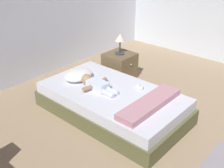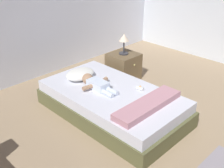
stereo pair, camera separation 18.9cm
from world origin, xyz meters
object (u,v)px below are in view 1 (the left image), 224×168
(toothbrush, at_px, (103,80))
(lamp, at_px, (120,39))
(pillow, at_px, (78,75))
(baby, at_px, (96,84))
(baby_bottle, at_px, (140,87))
(bed, at_px, (112,103))
(nightstand, at_px, (120,66))

(toothbrush, xyz_separation_m, lamp, (0.80, 0.35, 0.34))
(pillow, relative_size, lamp, 1.26)
(baby, bearing_deg, baby_bottle, -51.63)
(bed, distance_m, nightstand, 1.14)
(baby, height_order, baby_bottle, baby)
(pillow, distance_m, nightstand, 1.02)
(toothbrush, height_order, baby_bottle, baby_bottle)
(toothbrush, height_order, lamp, lamp)
(toothbrush, bearing_deg, lamp, 23.70)
(baby, bearing_deg, bed, -65.98)
(pillow, bearing_deg, bed, -83.89)
(baby_bottle, bearing_deg, nightstand, 54.05)
(pillow, bearing_deg, baby_bottle, -68.18)
(pillow, bearing_deg, baby, -94.63)
(baby_bottle, bearing_deg, pillow, 111.82)
(baby, distance_m, lamp, 1.16)
(pillow, distance_m, baby, 0.38)
(nightstand, xyz_separation_m, baby_bottle, (-0.66, -0.91, 0.17))
(pillow, relative_size, baby, 0.73)
(pillow, xyz_separation_m, toothbrush, (0.20, -0.29, -0.06))
(toothbrush, distance_m, lamp, 0.94)
(bed, xyz_separation_m, baby_bottle, (0.28, -0.26, 0.22))
(toothbrush, xyz_separation_m, nightstand, (0.80, 0.35, -0.14))
(bed, xyz_separation_m, baby, (-0.09, 0.21, 0.25))
(pillow, relative_size, toothbrush, 3.83)
(baby, relative_size, baby_bottle, 5.68)
(bed, xyz_separation_m, toothbrush, (0.14, 0.30, 0.20))
(nightstand, bearing_deg, pillow, -176.51)
(pillow, bearing_deg, nightstand, 3.49)
(nightstand, relative_size, baby_bottle, 4.53)
(baby_bottle, bearing_deg, toothbrush, 104.15)
(baby_bottle, bearing_deg, baby, 128.37)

